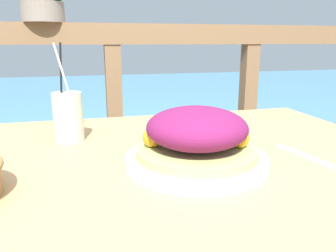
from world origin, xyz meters
TOP-DOWN VIEW (x-y plane):
  - patio_table at (0.00, 0.00)m, footprint 1.24×0.90m
  - railing_fence at (0.00, 0.88)m, footprint 2.80×0.08m
  - sea_backdrop at (0.00, 3.38)m, footprint 12.00×4.00m
  - salad_plate at (0.09, -0.03)m, footprint 0.29×0.29m
  - drink_glass at (-0.17, 0.21)m, footprint 0.07×0.07m
  - knife at (0.34, -0.05)m, footprint 0.05×0.18m

SIDE VIEW (x-z plane):
  - sea_backdrop at x=0.00m, z-range 0.00..0.38m
  - patio_table at x=0.00m, z-range 0.28..1.00m
  - railing_fence at x=0.00m, z-range 0.20..1.24m
  - knife at x=0.34m, z-range 0.72..0.73m
  - salad_plate at x=0.09m, z-range 0.71..0.83m
  - drink_glass at x=-0.17m, z-range 0.66..0.91m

